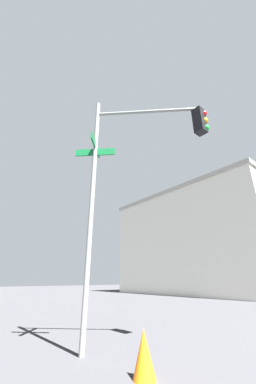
% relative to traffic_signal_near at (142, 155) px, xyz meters
% --- Properties ---
extents(traffic_signal_near, '(2.65, 2.74, 6.44)m').
position_rel_traffic_signal_near_xyz_m(traffic_signal_near, '(0.00, 0.00, 0.00)').
color(traffic_signal_near, slate).
rests_on(traffic_signal_near, ground_plane).
extents(building_stucco, '(17.36, 24.05, 10.63)m').
position_rel_traffic_signal_near_xyz_m(building_stucco, '(-10.44, 25.73, 0.77)').
color(building_stucco, silver).
rests_on(building_stucco, ground_plane).
extents(traffic_cone, '(0.36, 0.36, 0.68)m').
position_rel_traffic_signal_near_xyz_m(traffic_cone, '(0.67, -0.71, -4.21)').
color(traffic_cone, orange).
rests_on(traffic_cone, ground_plane).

